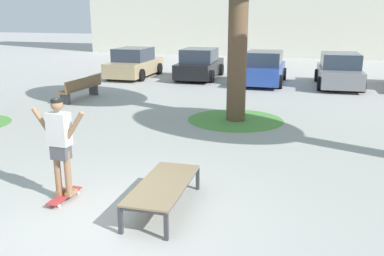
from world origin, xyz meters
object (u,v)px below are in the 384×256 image
at_px(skateboard, 65,196).
at_px(car_grey, 339,71).
at_px(park_bench, 81,88).
at_px(skate_box, 163,186).
at_px(car_blue, 264,69).
at_px(skater, 60,141).
at_px(car_black, 200,65).
at_px(car_tan, 135,64).

height_order(skateboard, car_grey, car_grey).
bearing_deg(car_grey, park_bench, -146.57).
distance_m(skateboard, park_bench, 9.13).
bearing_deg(skate_box, car_blue, 91.93).
bearing_deg(skateboard, car_blue, 84.64).
bearing_deg(skater, car_black, 97.97).
bearing_deg(skater, park_bench, 120.89).
height_order(skateboard, car_black, car_black).
xyz_separation_m(car_tan, car_black, (3.33, 0.63, 0.00)).
bearing_deg(skate_box, car_black, 104.86).
bearing_deg(park_bench, skater, -59.11).
distance_m(skate_box, car_blue, 13.63).
distance_m(car_tan, park_bench, 6.05).
distance_m(car_tan, car_grey, 9.98).
bearing_deg(skate_box, car_tan, 117.55).
height_order(car_black, park_bench, car_black).
xyz_separation_m(car_black, car_blue, (3.32, -0.64, 0.00)).
xyz_separation_m(skate_box, skater, (-1.76, -0.21, 0.66)).
height_order(car_tan, car_black, same).
bearing_deg(skateboard, skater, 90.19).
height_order(skateboard, car_blue, car_blue).
bearing_deg(car_black, car_blue, -10.91).
relative_size(skateboard, car_grey, 0.19).
xyz_separation_m(car_black, car_grey, (6.65, -0.50, 0.00)).
height_order(skateboard, car_tan, car_tan).
height_order(car_tan, car_blue, same).
relative_size(car_tan, park_bench, 1.79).
relative_size(skateboard, park_bench, 0.33).
xyz_separation_m(skater, car_grey, (4.62, 13.97, -0.38)).
bearing_deg(skateboard, car_grey, 71.69).
height_order(car_blue, park_bench, car_blue).
distance_m(skate_box, park_bench, 9.97).
bearing_deg(skateboard, car_black, 97.97).
bearing_deg(car_tan, skater, -68.86).
height_order(skater, car_black, skater).
relative_size(skateboard, car_tan, 0.19).
bearing_deg(car_blue, park_bench, -134.89).
relative_size(skateboard, car_black, 0.19).
distance_m(skateboard, car_grey, 14.73).
relative_size(skateboard, car_blue, 0.19).
relative_size(skate_box, car_blue, 0.46).
height_order(car_tan, car_grey, same).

